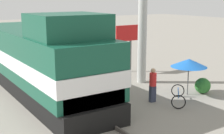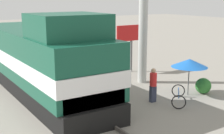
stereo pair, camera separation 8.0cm
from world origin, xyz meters
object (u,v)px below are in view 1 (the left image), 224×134
object	(u,v)px
billboard_sign	(130,36)
person_bystander	(153,84)
utility_pole	(143,5)
bicycle	(178,96)
locomotive	(40,60)
vendor_umbrella	(189,63)

from	to	relation	value
billboard_sign	person_bystander	xyz separation A→B (m)	(-2.86, -5.72, -1.53)
utility_pole	bicycle	bearing A→B (deg)	-102.06
locomotive	utility_pole	world-z (taller)	utility_pole
billboard_sign	person_bystander	bearing A→B (deg)	-116.55
vendor_umbrella	bicycle	size ratio (longest dim) A/B	1.06
billboard_sign	bicycle	distance (m)	7.09
utility_pole	billboard_sign	distance (m)	3.52
vendor_umbrella	bicycle	distance (m)	1.99
locomotive	utility_pole	distance (m)	6.53
person_bystander	bicycle	xyz separation A→B (m)	(0.95, -0.78, -0.56)
locomotive	utility_pole	xyz separation A→B (m)	(5.83, -1.08, 2.73)
bicycle	vendor_umbrella	bearing A→B (deg)	69.83
person_bystander	bicycle	distance (m)	1.35
vendor_umbrella	billboard_sign	xyz separation A→B (m)	(0.60, 5.86, 0.73)
vendor_umbrella	billboard_sign	bearing A→B (deg)	84.20
vendor_umbrella	person_bystander	world-z (taller)	vendor_umbrella
vendor_umbrella	person_bystander	size ratio (longest dim) A/B	1.14
utility_pole	bicycle	distance (m)	5.78
vendor_umbrella	person_bystander	bearing A→B (deg)	176.48
vendor_umbrella	utility_pole	bearing A→B (deg)	98.43
utility_pole	bicycle	world-z (taller)	utility_pole
utility_pole	billboard_sign	size ratio (longest dim) A/B	2.84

